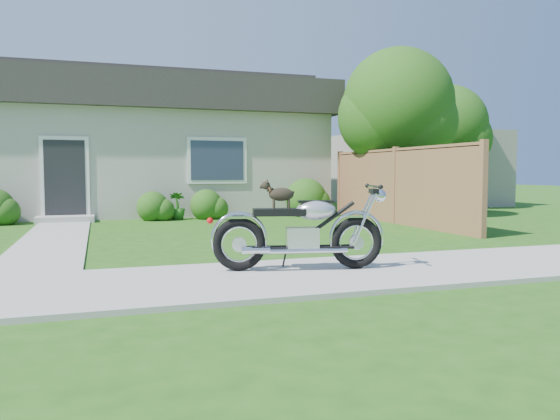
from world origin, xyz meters
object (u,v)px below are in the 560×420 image
object	(u,v)px
tree_far	(451,129)
motorcycle_with_dog	(302,230)
fence	(395,186)
potted_plant_right	(177,206)
house	(120,144)
tree_near	(403,109)

from	to	relation	value
tree_far	motorcycle_with_dog	distance (m)	13.46
fence	motorcycle_with_dog	bearing A→B (deg)	-129.62
potted_plant_right	motorcycle_with_dog	xyz separation A→B (m)	(0.43, -8.30, 0.17)
house	motorcycle_with_dog	bearing A→B (deg)	-81.54
fence	potted_plant_right	xyz separation A→B (m)	(-4.99, 2.80, -0.57)
house	fence	bearing A→B (deg)	-44.74
house	tree_near	world-z (taller)	tree_near
house	tree_far	bearing A→B (deg)	-10.92
potted_plant_right	motorcycle_with_dog	bearing A→B (deg)	-87.03
motorcycle_with_dog	potted_plant_right	bearing A→B (deg)	104.82
motorcycle_with_dog	house	bearing A→B (deg)	110.31
tree_far	potted_plant_right	distance (m)	9.94
fence	potted_plant_right	world-z (taller)	fence
motorcycle_with_dog	tree_far	bearing A→B (deg)	58.46
house	motorcycle_with_dog	size ratio (longest dim) A/B	5.72
fence	motorcycle_with_dog	world-z (taller)	fence
fence	motorcycle_with_dog	distance (m)	7.15
house	motorcycle_with_dog	distance (m)	11.99
house	potted_plant_right	bearing A→B (deg)	-69.08
house	fence	size ratio (longest dim) A/B	1.90
potted_plant_right	motorcycle_with_dog	distance (m)	8.31
house	fence	distance (m)	8.96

